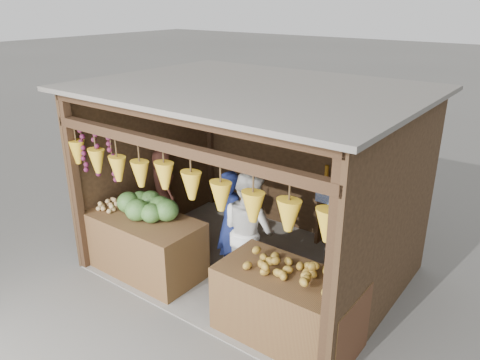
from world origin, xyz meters
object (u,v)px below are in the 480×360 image
Objects in this scene: counter_right at (287,306)px; vendor_seated at (162,184)px; counter_left at (144,244)px; man_standing at (231,224)px; woman_standing at (249,230)px.

counter_right is 3.26m from vendor_seated.
man_standing is (1.03, 0.70, 0.36)m from counter_left.
woman_standing is (0.36, -0.08, 0.05)m from man_standing.
vendor_seated reaches higher than counter_left.
woman_standing is at bearing 148.01° from counter_right.
counter_right is 1.56m from man_standing.
woman_standing reaches higher than vendor_seated.
man_standing is 1.35× the size of vendor_seated.
man_standing is at bearing 152.76° from counter_right.
counter_left is 1.57m from woman_standing.
counter_right is 0.97× the size of woman_standing.
man_standing is at bearing 34.14° from counter_left.
vendor_seated is at bearing 5.05° from woman_standing.
man_standing reaches higher than vendor_seated.
vendor_seated is (-3.05, 1.05, 0.44)m from counter_right.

